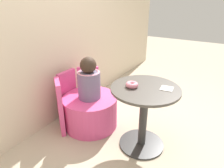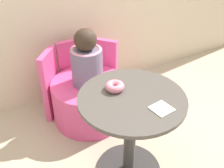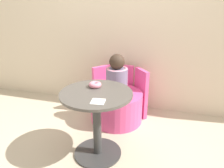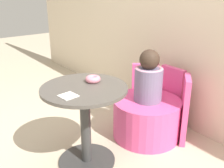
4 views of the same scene
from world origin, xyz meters
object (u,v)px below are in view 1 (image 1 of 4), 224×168
(round_table, at_px, (144,108))
(child_figure, at_px, (89,80))
(donut, at_px, (132,85))
(tub_chair, at_px, (90,111))

(round_table, height_order, child_figure, child_figure)
(donut, bearing_deg, tub_chair, 83.69)
(round_table, xyz_separation_m, tub_chair, (0.01, 0.69, -0.27))
(tub_chair, bearing_deg, child_figure, 82.87)
(round_table, height_order, donut, donut)
(tub_chair, relative_size, child_figure, 1.32)
(child_figure, bearing_deg, round_table, -90.81)
(round_table, bearing_deg, child_figure, 89.19)
(round_table, relative_size, child_figure, 1.39)
(round_table, height_order, tub_chair, round_table)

